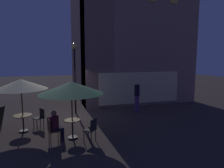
{
  "coord_description": "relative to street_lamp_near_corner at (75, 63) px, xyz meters",
  "views": [
    {
      "loc": [
        -0.78,
        -10.21,
        3.09
      ],
      "look_at": [
        2.13,
        -0.95,
        1.86
      ],
      "focal_mm": 30.05,
      "sensor_mm": 36.0,
      "label": 1
    }
  ],
  "objects": [
    {
      "name": "street_lamp_near_corner",
      "position": [
        0.0,
        0.0,
        0.0
      ],
      "size": [
        0.35,
        0.35,
        4.07
      ],
      "color": "black",
      "rests_on": "ground"
    },
    {
      "name": "ground_plane",
      "position": [
        -0.4,
        -0.72,
        -2.94
      ],
      "size": [
        60.0,
        60.0,
        0.0
      ],
      "primitive_type": "plane",
      "color": "#392F2B"
    },
    {
      "name": "cafe_table_1",
      "position": [
        -0.54,
        -3.64,
        -2.43
      ],
      "size": [
        0.62,
        0.62,
        0.76
      ],
      "color": "black",
      "rests_on": "ground"
    },
    {
      "name": "cafe_table_0",
      "position": [
        -2.51,
        -2.29,
        -2.39
      ],
      "size": [
        0.76,
        0.76,
        0.74
      ],
      "color": "black",
      "rests_on": "ground"
    },
    {
      "name": "cafe_building",
      "position": [
        3.21,
        3.0,
        1.84
      ],
      "size": [
        8.24,
        8.4,
        9.56
      ],
      "color": "gray",
      "rests_on": "ground"
    },
    {
      "name": "patron_standing_1",
      "position": [
        3.56,
        -0.82,
        -2.0
      ],
      "size": [
        0.32,
        0.32,
        1.83
      ],
      "rotation": [
        0.0,
        0.0,
        5.66
      ],
      "color": "#552F68",
      "rests_on": "ground"
    },
    {
      "name": "cafe_chair_0",
      "position": [
        -1.84,
        -1.9,
        -2.4
      ],
      "size": [
        0.55,
        0.55,
        0.88
      ],
      "rotation": [
        0.0,
        0.0,
        -2.62
      ],
      "color": "#252522",
      "rests_on": "ground"
    },
    {
      "name": "patio_umbrella_0",
      "position": [
        -2.51,
        -2.29,
        -0.86
      ],
      "size": [
        2.18,
        2.18,
        2.31
      ],
      "color": "black",
      "rests_on": "ground"
    },
    {
      "name": "cafe_chair_2",
      "position": [
        0.11,
        -4.23,
        -2.38
      ],
      "size": [
        0.57,
        0.57,
        0.91
      ],
      "rotation": [
        0.0,
        0.0,
        2.4
      ],
      "color": "black",
      "rests_on": "ground"
    },
    {
      "name": "patron_seated_0",
      "position": [
        -1.18,
        -3.77,
        -2.24
      ],
      "size": [
        0.54,
        0.42,
        1.22
      ],
      "rotation": [
        0.0,
        0.0,
        0.21
      ],
      "color": "black",
      "rests_on": "ground"
    },
    {
      "name": "patio_umbrella_1",
      "position": [
        -0.54,
        -3.64,
        -0.9
      ],
      "size": [
        2.49,
        2.49,
        2.28
      ],
      "color": "black",
      "rests_on": "ground"
    },
    {
      "name": "cafe_chair_1",
      "position": [
        -1.32,
        -3.8,
        -2.38
      ],
      "size": [
        0.5,
        0.5,
        0.94
      ],
      "rotation": [
        0.0,
        0.0,
        0.21
      ],
      "color": "brown",
      "rests_on": "ground"
    }
  ]
}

